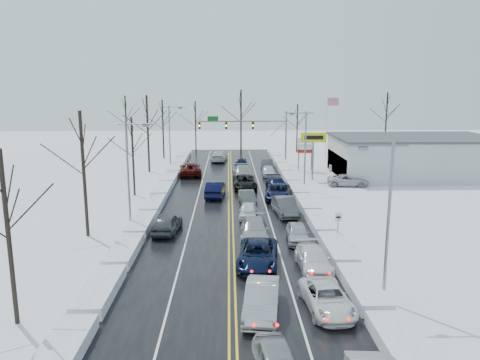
{
  "coord_description": "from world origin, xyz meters",
  "views": [
    {
      "loc": [
        -0.16,
        -42.18,
        11.99
      ],
      "look_at": [
        0.97,
        3.84,
        2.5
      ],
      "focal_mm": 35.0,
      "sensor_mm": 36.0,
      "label": 1
    }
  ],
  "objects_px": {
    "dealership_building": "(412,156)",
    "flagpole": "(328,124)",
    "traffic_signal_mast": "(253,128)",
    "tires_plus_sign": "(313,141)",
    "oncoming_car_0": "(216,197)"
  },
  "relations": [
    {
      "from": "flagpole",
      "to": "traffic_signal_mast",
      "type": "bearing_deg",
      "value": -170.27
    },
    {
      "from": "traffic_signal_mast",
      "to": "tires_plus_sign",
      "type": "distance_m",
      "value": 13.92
    },
    {
      "from": "traffic_signal_mast",
      "to": "flagpole",
      "type": "bearing_deg",
      "value": 9.73
    },
    {
      "from": "dealership_building",
      "to": "tires_plus_sign",
      "type": "bearing_deg",
      "value": -171.53
    },
    {
      "from": "dealership_building",
      "to": "flagpole",
      "type": "bearing_deg",
      "value": 126.27
    },
    {
      "from": "oncoming_car_0",
      "to": "flagpole",
      "type": "bearing_deg",
      "value": -121.26
    },
    {
      "from": "oncoming_car_0",
      "to": "traffic_signal_mast",
      "type": "bearing_deg",
      "value": -98.65
    },
    {
      "from": "traffic_signal_mast",
      "to": "dealership_building",
      "type": "xyz_separation_m",
      "value": [
        20.53,
        -9.99,
        -2.82
      ]
    },
    {
      "from": "tires_plus_sign",
      "to": "oncoming_car_0",
      "type": "bearing_deg",
      "value": -143.59
    },
    {
      "from": "traffic_signal_mast",
      "to": "oncoming_car_0",
      "type": "xyz_separation_m",
      "value": [
        -5.05,
        -20.92,
        -5.48
      ]
    },
    {
      "from": "tires_plus_sign",
      "to": "dealership_building",
      "type": "distance_m",
      "value": 13.82
    },
    {
      "from": "tires_plus_sign",
      "to": "oncoming_car_0",
      "type": "relative_size",
      "value": 1.16
    },
    {
      "from": "tires_plus_sign",
      "to": "flagpole",
      "type": "relative_size",
      "value": 0.6
    },
    {
      "from": "flagpole",
      "to": "dealership_building",
      "type": "bearing_deg",
      "value": -53.73
    },
    {
      "from": "dealership_building",
      "to": "traffic_signal_mast",
      "type": "bearing_deg",
      "value": 154.05
    }
  ]
}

